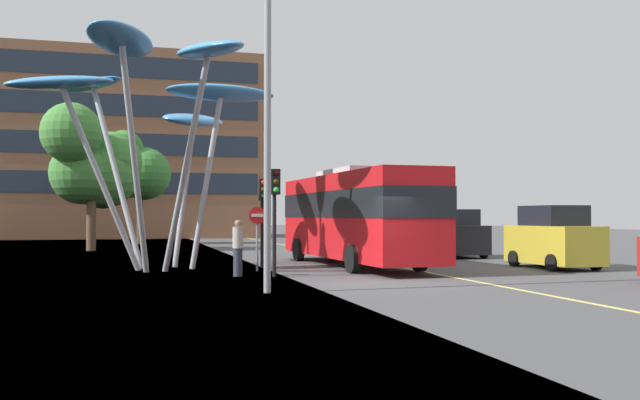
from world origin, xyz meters
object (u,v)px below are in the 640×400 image
Objects in this scene: red_bus at (354,213)px; street_lamp at (281,72)px; leaf_sculpture at (154,92)px; car_parked_mid at (553,239)px; no_entry_sign at (257,228)px; traffic_light_kerb_far at (263,203)px; pedestrian at (238,248)px; traffic_light_kerb_near at (275,199)px; car_parked_far at (454,235)px.

street_lamp reaches higher than red_bus.
red_bus is at bearing 3.31° from leaf_sculpture.
car_parked_mid is 10.79m from no_entry_sign.
pedestrian is (-1.42, -3.39, -1.48)m from traffic_light_kerb_far.
traffic_light_kerb_far reaches higher than pedestrian.
traffic_light_kerb_near is 10.67m from car_parked_mid.
red_bus reaches higher than pedestrian.
car_parked_far is 2.17× the size of pedestrian.
street_lamp is at bearing -97.38° from traffic_light_kerb_far.
no_entry_sign is at bearing 171.32° from car_parked_mid.
leaf_sculpture is at bearing 135.99° from traffic_light_kerb_near.
leaf_sculpture is 5.97m from no_entry_sign.
red_bus is 7.65m from car_parked_far.
traffic_light_kerb_far is at bearing 5.94° from leaf_sculpture.
red_bus is 3.44× the size of traffic_light_kerb_near.
red_bus is at bearing 34.39° from pedestrian.
car_parked_mid is at bearing -16.45° from traffic_light_kerb_far.
leaf_sculpture is 2.62× the size of car_parked_far.
street_lamp reaches higher than car_parked_far.
car_parked_far is (-0.38, 7.33, -0.04)m from car_parked_mid.
leaf_sculpture is 6.29m from traffic_light_kerb_near.
car_parked_far is (6.26, 4.29, -0.99)m from red_bus.
car_parked_far is at bearing 92.98° from car_parked_mid.
street_lamp is (-4.63, -8.28, 3.53)m from red_bus.
street_lamp is 3.97× the size of no_entry_sign.
car_parked_far is (13.78, 4.73, -5.20)m from leaf_sculpture.
leaf_sculpture is 3.10× the size of traffic_light_kerb_far.
red_bus is at bearing 155.42° from car_parked_mid.
leaf_sculpture is (-7.51, -0.44, 4.21)m from red_bus.
traffic_light_kerb_near is at bearing -25.12° from pedestrian.
no_entry_sign is (-10.28, -5.70, 0.46)m from car_parked_far.
traffic_light_kerb_near reaches higher than no_entry_sign.
leaf_sculpture is at bearing 130.26° from pedestrian.
car_parked_far is at bearing 38.96° from traffic_light_kerb_near.
street_lamp is 6.73m from pedestrian.
no_entry_sign is (-0.12, 2.52, -0.96)m from traffic_light_kerb_near.
car_parked_mid is at bearing 1.86° from pedestrian.
street_lamp is at bearing -99.60° from traffic_light_kerb_near.
no_entry_sign is at bearing -15.59° from leaf_sculpture.
car_parked_far is at bearing 18.93° from leaf_sculpture.
leaf_sculpture reaches higher than traffic_light_kerb_far.
street_lamp reaches higher than traffic_light_kerb_near.
traffic_light_kerb_far is at bearing 85.12° from traffic_light_kerb_near.
no_entry_sign is (-4.01, -1.41, -0.53)m from red_bus.
traffic_light_kerb_near is at bearing -134.80° from red_bus.
leaf_sculpture is at bearing -174.06° from traffic_light_kerb_far.
traffic_light_kerb_near is 0.85× the size of car_parked_mid.
traffic_light_kerb_far reaches higher than car_parked_mid.
car_parked_mid reaches higher than pedestrian.
red_bus is 3.00× the size of car_parked_far.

